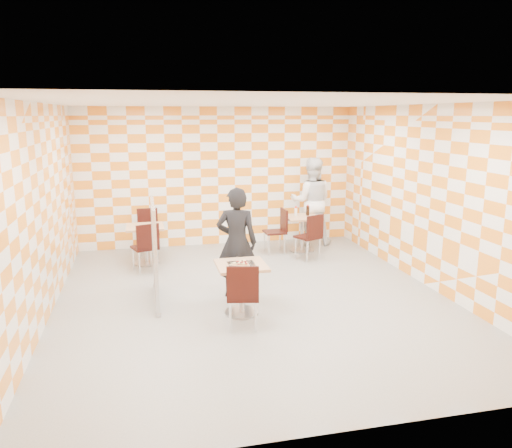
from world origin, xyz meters
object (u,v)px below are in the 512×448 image
Objects in this scene: partition at (155,252)px; sport_bottle at (296,212)px; chair_empty_near at (146,244)px; empty_table at (146,238)px; second_table at (302,228)px; chair_main_front at (243,292)px; main_table at (241,280)px; man_dark at (237,243)px; chair_second_front at (311,233)px; soda_bottle at (308,211)px; chair_empty_far at (148,227)px; man_white at (311,201)px; chair_second_side at (279,227)px.

partition is 7.75× the size of sport_bottle.
sport_bottle is at bearing 15.94° from chair_empty_near.
second_table is at bearing 3.57° from empty_table.
chair_empty_near reaches higher than empty_table.
chair_empty_near is at bearing 113.09° from chair_main_front.
main_table is 0.83m from man_dark.
chair_second_front is at bearing 51.85° from main_table.
sport_bottle is at bearing 60.42° from main_table.
man_dark reaches higher than soda_bottle.
chair_empty_far is 3.10m from sport_bottle.
man_white is (0.42, 1.22, 0.42)m from chair_second_front.
chair_second_side is at bearing 126.37° from chair_second_front.
man_dark is 8.73× the size of sport_bottle.
chair_empty_near is at bearing -164.28° from chair_second_side.
main_table is 4.30m from man_white.
chair_second_side is at bearing 3.81° from empty_table.
man_white is at bearing 71.22° from chair_second_front.
sport_bottle is at bearing 38.58° from partition.
man_white is at bearing 60.33° from chair_main_front.
empty_table is at bearing -176.19° from chair_second_side.
man_white reaches higher than man_dark.
main_table is at bearing -114.71° from chair_second_side.
second_table is at bearing 61.13° from chair_main_front.
chair_main_front reaches higher than second_table.
chair_second_front is 3.18m from chair_empty_near.
chair_empty_near is 3.86m from man_white.
man_dark is 7.59× the size of soda_bottle.
second_table is 0.81× the size of chair_main_front.
chair_second_side is at bearing -162.58° from sport_bottle.
second_table is 3.26× the size of soda_bottle.
partition is at bearing -88.67° from chair_empty_far.
empty_table is 0.81× the size of chair_main_front.
main_table is 1.00× the size of empty_table.
soda_bottle is (-0.24, -0.47, -0.11)m from man_white.
second_table is at bearing -10.82° from chair_empty_far.
chair_empty_far is (-1.25, 3.66, 0.04)m from main_table.
sport_bottle is (-0.08, 0.77, 0.29)m from chair_second_front.
second_table is 0.81× the size of chair_second_side.
second_table is at bearing -112.72° from man_dark.
main_table is 3.75× the size of sport_bottle.
man_dark reaches higher than chair_second_front.
chair_second_front is at bearing -8.36° from empty_table.
partition is at bearing -138.91° from chair_second_side.
sport_bottle is at bearing -9.32° from chair_empty_far.
man_white is (2.29, 3.61, 0.45)m from main_table.
man_dark is at bearing -1.76° from partition.
man_white is (3.60, 0.75, 0.45)m from empty_table.
sport_bottle reaches higher than chair_second_front.
chair_empty_far is (-2.65, 0.62, 0.00)m from chair_second_side.
man_dark is at bearing 82.68° from chair_main_front.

